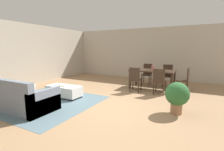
% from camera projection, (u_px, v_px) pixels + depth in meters
% --- Properties ---
extents(ground_plane, '(10.80, 10.80, 0.00)m').
position_uv_depth(ground_plane, '(105.00, 107.00, 4.58)').
color(ground_plane, '#9E7A56').
extents(wall_back, '(9.00, 0.12, 2.70)m').
position_uv_depth(wall_back, '(151.00, 54.00, 8.73)').
color(wall_back, '#BCB2A0').
rests_on(wall_back, ground_plane).
extents(wall_left, '(0.12, 11.00, 2.70)m').
position_uv_depth(wall_left, '(18.00, 55.00, 6.86)').
color(wall_left, '#BCB2A0').
rests_on(wall_left, ground_plane).
extents(area_rug, '(3.00, 2.80, 0.01)m').
position_uv_depth(area_rug, '(45.00, 102.00, 5.01)').
color(area_rug, slate).
rests_on(area_rug, ground_plane).
extents(couch, '(1.97, 0.94, 0.86)m').
position_uv_depth(couch, '(19.00, 98.00, 4.40)').
color(couch, slate).
rests_on(couch, ground_plane).
extents(ottoman_table, '(1.18, 0.54, 0.39)m').
position_uv_depth(ottoman_table, '(64.00, 91.00, 5.48)').
color(ottoman_table, silver).
rests_on(ottoman_table, ground_plane).
extents(dining_table, '(1.74, 0.90, 0.76)m').
position_uv_depth(dining_table, '(152.00, 72.00, 6.60)').
color(dining_table, '#332319').
rests_on(dining_table, ground_plane).
extents(dining_chair_near_left, '(0.41, 0.41, 0.92)m').
position_uv_depth(dining_chair_near_left, '(135.00, 78.00, 6.15)').
color(dining_chair_near_left, '#332319').
rests_on(dining_chair_near_left, ground_plane).
extents(dining_chair_near_right, '(0.41, 0.41, 0.92)m').
position_uv_depth(dining_chair_near_right, '(159.00, 80.00, 5.73)').
color(dining_chair_near_right, '#332319').
rests_on(dining_chair_near_right, ground_plane).
extents(dining_chair_far_left, '(0.40, 0.40, 0.92)m').
position_uv_depth(dining_chair_far_left, '(147.00, 73.00, 7.56)').
color(dining_chair_far_left, '#332319').
rests_on(dining_chair_far_left, ground_plane).
extents(dining_chair_far_right, '(0.43, 0.43, 0.92)m').
position_uv_depth(dining_chair_far_right, '(167.00, 74.00, 7.15)').
color(dining_chair_far_right, '#332319').
rests_on(dining_chair_far_right, ground_plane).
extents(dining_chair_head_east, '(0.42, 0.42, 0.92)m').
position_uv_depth(dining_chair_head_east, '(185.00, 78.00, 6.08)').
color(dining_chair_head_east, '#332319').
rests_on(dining_chair_head_east, ground_plane).
extents(vase_centerpiece, '(0.12, 0.12, 0.18)m').
position_uv_depth(vase_centerpiece, '(153.00, 68.00, 6.54)').
color(vase_centerpiece, '#B26659').
rests_on(vase_centerpiece, dining_table).
extents(book_on_ottoman, '(0.29, 0.24, 0.03)m').
position_uv_depth(book_on_ottoman, '(62.00, 85.00, 5.45)').
color(book_on_ottoman, silver).
rests_on(book_on_ottoman, ottoman_table).
extents(potted_plant, '(0.58, 0.58, 0.80)m').
position_uv_depth(potted_plant, '(177.00, 95.00, 4.04)').
color(potted_plant, '#996B4C').
rests_on(potted_plant, ground_plane).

